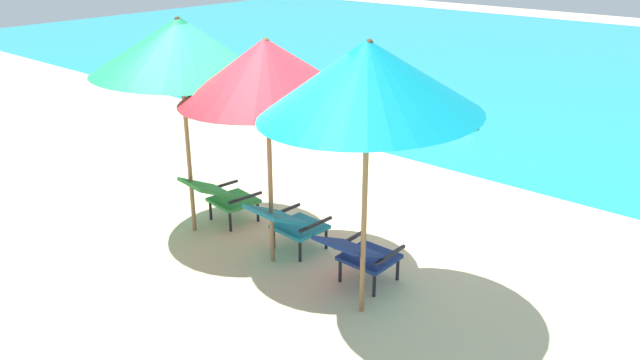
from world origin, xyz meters
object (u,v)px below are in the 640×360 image
at_px(beach_umbrella_center, 267,70).
at_px(lounge_chair_left, 221,195).
at_px(lounge_chair_right, 360,253).
at_px(beach_umbrella_right, 368,78).
at_px(beach_umbrella_left, 180,47).
at_px(lounge_chair_center, 288,222).
at_px(swim_buoy, 438,117).

bearing_deg(beach_umbrella_center, lounge_chair_left, 167.30).
height_order(lounge_chair_right, beach_umbrella_right, beach_umbrella_right).
xyz_separation_m(beach_umbrella_left, beach_umbrella_right, (2.63, -0.06, 0.05)).
height_order(lounge_chair_center, beach_umbrella_right, beach_umbrella_right).
bearing_deg(lounge_chair_left, lounge_chair_center, -0.73).
distance_m(swim_buoy, lounge_chair_left, 5.67).
bearing_deg(lounge_chair_left, lounge_chair_right, -1.86).
bearing_deg(beach_umbrella_right, lounge_chair_left, 170.97).
bearing_deg(swim_buoy, beach_umbrella_left, -88.85).
bearing_deg(beach_umbrella_center, swim_buoy, 103.29).
height_order(swim_buoy, lounge_chair_center, lounge_chair_center).
relative_size(lounge_chair_left, beach_umbrella_right, 0.34).
height_order(lounge_chair_right, beach_umbrella_center, beach_umbrella_center).
distance_m(beach_umbrella_center, beach_umbrella_right, 1.36).
bearing_deg(beach_umbrella_left, lounge_chair_left, 65.20).
height_order(lounge_chair_left, beach_umbrella_right, beach_umbrella_right).
bearing_deg(beach_umbrella_right, beach_umbrella_center, 174.09).
xyz_separation_m(lounge_chair_center, beach_umbrella_left, (-1.30, -0.31, 1.84)).
distance_m(lounge_chair_right, beach_umbrella_left, 2.99).
bearing_deg(beach_umbrella_center, lounge_chair_right, 9.68).
bearing_deg(lounge_chair_right, beach_umbrella_left, -173.74).
xyz_separation_m(swim_buoy, beach_umbrella_left, (0.12, -5.99, 2.15)).
distance_m(lounge_chair_right, beach_umbrella_right, 1.94).
height_order(swim_buoy, lounge_chair_right, lounge_chair_right).
bearing_deg(swim_buoy, lounge_chair_center, -75.93).
height_order(swim_buoy, beach_umbrella_right, beach_umbrella_right).
height_order(swim_buoy, lounge_chair_left, lounge_chair_left).
bearing_deg(lounge_chair_right, swim_buoy, 113.29).
relative_size(beach_umbrella_left, beach_umbrella_right, 0.95).
bearing_deg(beach_umbrella_left, lounge_chair_center, 13.56).
distance_m(swim_buoy, lounge_chair_right, 6.25).
bearing_deg(lounge_chair_right, beach_umbrella_center, -170.32).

